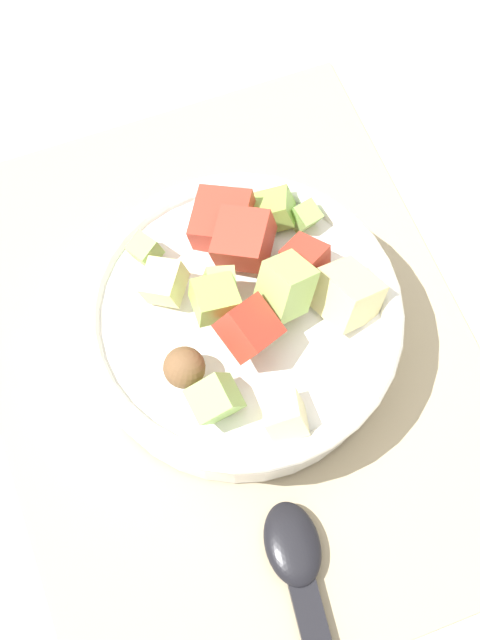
% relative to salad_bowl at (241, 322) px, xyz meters
% --- Properties ---
extents(ground_plane, '(2.40, 2.40, 0.00)m').
position_rel_salad_bowl_xyz_m(ground_plane, '(-0.01, 0.01, -0.04)').
color(ground_plane, silver).
extents(placemat, '(0.44, 0.34, 0.01)m').
position_rel_salad_bowl_xyz_m(placemat, '(-0.01, 0.01, -0.04)').
color(placemat, tan).
rests_on(placemat, ground_plane).
extents(salad_bowl, '(0.22, 0.22, 0.11)m').
position_rel_salad_bowl_xyz_m(salad_bowl, '(0.00, 0.00, 0.00)').
color(salad_bowl, white).
rests_on(salad_bowl, placemat).
extents(serving_spoon, '(0.23, 0.06, 0.01)m').
position_rel_salad_bowl_xyz_m(serving_spoon, '(-0.19, 0.03, -0.03)').
color(serving_spoon, black).
rests_on(serving_spoon, placemat).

